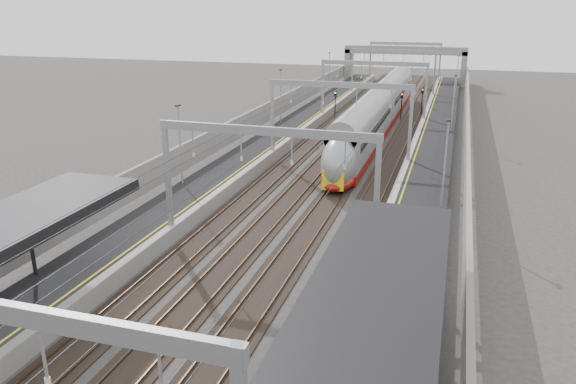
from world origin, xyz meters
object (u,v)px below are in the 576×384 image
Objects in this scene: train at (377,116)px; signal_green at (335,99)px; bench at (358,380)px; overbridge at (405,55)px.

train is 10.92m from signal_green.
signal_green is (-6.70, 8.61, 0.31)m from train.
signal_green reaches higher than bench.
overbridge is 12.37× the size of bench.
bench is (7.60, -90.36, -3.77)m from overbridge.
overbridge is 0.45× the size of train.
train reaches higher than signal_green.
train is 46.75m from bench.
train is at bearing 97.50° from bench.
signal_green is (-12.80, 54.96, 0.88)m from bench.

